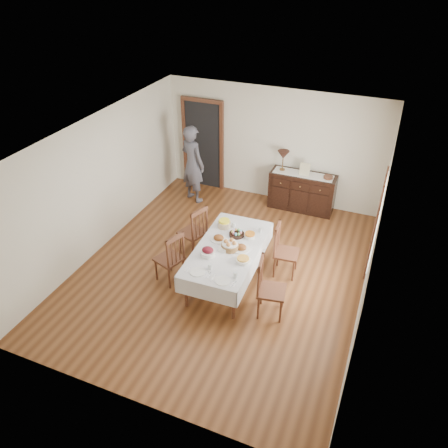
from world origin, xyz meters
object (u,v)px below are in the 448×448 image
at_px(chair_right_far, 284,250).
at_px(table_lamp, 283,155).
at_px(sideboard, 302,192).
at_px(chair_left_near, 171,257).
at_px(dining_table, 228,252).
at_px(chair_right_near, 268,287).
at_px(person, 193,162).
at_px(chair_left_far, 194,231).

xyz_separation_m(chair_right_far, table_lamp, (-0.74, 2.40, 0.71)).
xyz_separation_m(sideboard, table_lamp, (-0.49, 0.02, 0.79)).
relative_size(chair_left_near, sideboard, 0.71).
bearing_deg(dining_table, chair_right_far, 31.72).
height_order(dining_table, chair_right_near, chair_right_near).
bearing_deg(person, sideboard, -144.92).
bearing_deg(sideboard, chair_right_near, -85.08).
bearing_deg(person, chair_left_near, 130.98).
distance_m(chair_left_near, chair_right_near, 1.82).
xyz_separation_m(chair_right_far, sideboard, (-0.24, 2.38, -0.08)).
bearing_deg(chair_left_far, sideboard, 168.81).
height_order(sideboard, person, person).
xyz_separation_m(dining_table, chair_right_far, (0.85, 0.56, -0.11)).
relative_size(chair_left_near, person, 0.53).
height_order(chair_left_far, person, person).
xyz_separation_m(dining_table, sideboard, (0.60, 2.94, -0.19)).
distance_m(sideboard, person, 2.54).
relative_size(dining_table, chair_left_far, 1.98).
bearing_deg(chair_right_far, dining_table, 118.54).
xyz_separation_m(sideboard, person, (-2.43, -0.52, 0.53)).
xyz_separation_m(chair_right_near, chair_right_far, (-0.05, 1.09, -0.02)).
bearing_deg(person, chair_left_far, 139.13).
distance_m(chair_right_far, person, 3.29).
height_order(dining_table, chair_left_far, chair_left_far).
distance_m(dining_table, chair_left_near, 1.00).
xyz_separation_m(chair_left_far, sideboard, (1.48, 2.47, -0.10)).
relative_size(chair_right_far, person, 0.53).
height_order(chair_right_near, sideboard, chair_right_near).
distance_m(dining_table, person, 3.05).
bearing_deg(chair_left_near, chair_right_near, 105.48).
xyz_separation_m(chair_left_far, chair_right_near, (1.78, -1.00, -0.00)).
distance_m(dining_table, sideboard, 3.01).
xyz_separation_m(chair_left_near, person, (-0.92, 2.82, 0.45)).
xyz_separation_m(chair_right_far, person, (-2.68, 1.86, 0.45)).
height_order(dining_table, table_lamp, table_lamp).
bearing_deg(chair_left_far, person, -134.07).
xyz_separation_m(chair_right_near, sideboard, (-0.30, 3.47, -0.10)).
distance_m(chair_left_far, person, 2.21).
relative_size(chair_right_near, sideboard, 0.73).
xyz_separation_m(chair_left_near, table_lamp, (1.02, 3.36, 0.70)).
bearing_deg(dining_table, chair_left_far, 149.70).
relative_size(chair_right_near, person, 0.55).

